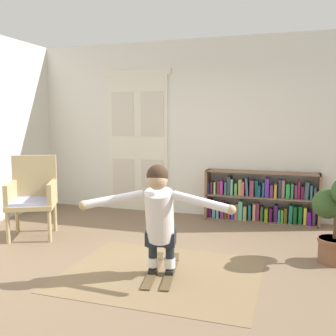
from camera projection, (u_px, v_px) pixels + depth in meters
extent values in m
plane|color=brown|center=(148.00, 269.00, 4.21)|extent=(7.20, 7.20, 0.00)
cube|color=silver|center=(204.00, 128.00, 6.48)|extent=(6.00, 0.10, 2.90)
cube|color=beige|center=(123.00, 144.00, 6.90)|extent=(0.55, 0.04, 2.35)
cube|color=beige|center=(123.00, 114.00, 6.82)|extent=(0.41, 0.01, 0.76)
cube|color=beige|center=(123.00, 177.00, 6.96)|extent=(0.41, 0.01, 0.64)
cube|color=beige|center=(153.00, 144.00, 6.73)|extent=(0.55, 0.04, 2.35)
cube|color=beige|center=(152.00, 114.00, 6.65)|extent=(0.41, 0.01, 0.76)
cube|color=beige|center=(152.00, 178.00, 6.79)|extent=(0.41, 0.01, 0.64)
cube|color=beige|center=(137.00, 72.00, 6.67)|extent=(1.22, 0.04, 0.10)
cube|color=#796244|center=(161.00, 274.00, 4.07)|extent=(2.01, 1.61, 0.01)
cube|color=brown|center=(208.00, 194.00, 6.37)|extent=(0.04, 0.30, 0.79)
cube|color=brown|center=(320.00, 200.00, 5.85)|extent=(0.04, 0.30, 0.79)
cube|color=brown|center=(260.00, 221.00, 6.16)|extent=(1.71, 0.30, 0.02)
cube|color=brown|center=(261.00, 197.00, 6.11)|extent=(1.71, 0.30, 0.02)
cube|color=brown|center=(262.00, 172.00, 6.06)|extent=(1.71, 0.30, 0.02)
cube|color=#531246|center=(210.00, 208.00, 6.39)|extent=(0.06, 0.16, 0.29)
cube|color=teal|center=(215.00, 210.00, 6.36)|extent=(0.06, 0.17, 0.24)
cube|color=#6898A7|center=(219.00, 210.00, 6.33)|extent=(0.03, 0.24, 0.23)
cube|color=#903D86|center=(222.00, 209.00, 6.31)|extent=(0.06, 0.15, 0.27)
cube|color=brown|center=(227.00, 211.00, 6.30)|extent=(0.04, 0.22, 0.24)
cube|color=brown|center=(229.00, 212.00, 6.28)|extent=(0.04, 0.20, 0.20)
cube|color=#3831BE|center=(233.00, 212.00, 6.28)|extent=(0.05, 0.22, 0.20)
cube|color=#A1634F|center=(237.00, 211.00, 6.26)|extent=(0.06, 0.19, 0.24)
cube|color=#53A985|center=(241.00, 210.00, 6.22)|extent=(0.06, 0.23, 0.30)
cube|color=#898F4D|center=(245.00, 213.00, 6.20)|extent=(0.05, 0.22, 0.22)
cube|color=#1E6C77|center=(250.00, 212.00, 6.19)|extent=(0.04, 0.19, 0.24)
cube|color=tan|center=(254.00, 212.00, 6.17)|extent=(0.04, 0.15, 0.26)
cube|color=#853253|center=(258.00, 211.00, 6.17)|extent=(0.05, 0.14, 0.28)
cube|color=#365E33|center=(262.00, 213.00, 6.15)|extent=(0.04, 0.17, 0.23)
cube|color=olive|center=(266.00, 214.00, 6.12)|extent=(0.05, 0.24, 0.20)
cube|color=#501642|center=(271.00, 215.00, 6.08)|extent=(0.05, 0.15, 0.21)
cube|color=#421D5F|center=(276.00, 213.00, 6.09)|extent=(0.05, 0.17, 0.26)
cube|color=teal|center=(279.00, 215.00, 6.07)|extent=(0.03, 0.21, 0.19)
cube|color=green|center=(282.00, 216.00, 6.05)|extent=(0.04, 0.21, 0.20)
cube|color=#544515|center=(286.00, 215.00, 6.01)|extent=(0.05, 0.18, 0.23)
cube|color=#1B6756|center=(291.00, 214.00, 5.99)|extent=(0.06, 0.22, 0.28)
cube|color=#0F4F1D|center=(295.00, 214.00, 6.00)|extent=(0.05, 0.24, 0.27)
cube|color=#126629|center=(300.00, 215.00, 5.96)|extent=(0.05, 0.16, 0.27)
cube|color=yellow|center=(305.00, 216.00, 5.94)|extent=(0.04, 0.16, 0.25)
cube|color=#581382|center=(309.00, 218.00, 5.92)|extent=(0.07, 0.23, 0.20)
cube|color=#4C3262|center=(314.00, 215.00, 5.90)|extent=(0.05, 0.16, 0.29)
cube|color=navy|center=(210.00, 188.00, 6.35)|extent=(0.03, 0.17, 0.19)
cube|color=maroon|center=(212.00, 187.00, 6.33)|extent=(0.03, 0.17, 0.20)
cube|color=#80D89D|center=(216.00, 188.00, 6.31)|extent=(0.03, 0.20, 0.20)
cube|color=brown|center=(219.00, 187.00, 6.31)|extent=(0.04, 0.14, 0.21)
cube|color=#B42F99|center=(222.00, 187.00, 6.27)|extent=(0.04, 0.14, 0.22)
cube|color=#335D5C|center=(226.00, 188.00, 6.27)|extent=(0.03, 0.19, 0.20)
cube|color=#303C52|center=(230.00, 185.00, 6.26)|extent=(0.05, 0.21, 0.29)
cube|color=#62A47D|center=(232.00, 187.00, 6.22)|extent=(0.03, 0.17, 0.25)
cube|color=#61A85F|center=(236.00, 189.00, 6.23)|extent=(0.04, 0.16, 0.19)
cube|color=#99A154|center=(241.00, 187.00, 6.20)|extent=(0.05, 0.16, 0.26)
cube|color=#D84D6D|center=(244.00, 188.00, 6.17)|extent=(0.03, 0.18, 0.22)
cube|color=#3A5B76|center=(247.00, 187.00, 6.15)|extent=(0.06, 0.21, 0.29)
cube|color=#7E334D|center=(252.00, 188.00, 6.12)|extent=(0.06, 0.22, 0.25)
cube|color=#126558|center=(257.00, 188.00, 6.12)|extent=(0.07, 0.16, 0.25)
cube|color=navy|center=(260.00, 190.00, 6.11)|extent=(0.03, 0.22, 0.18)
cube|color=navy|center=(264.00, 189.00, 6.07)|extent=(0.03, 0.19, 0.22)
cube|color=#5027A1|center=(267.00, 187.00, 6.05)|extent=(0.06, 0.20, 0.29)
cube|color=#733578|center=(272.00, 191.00, 6.06)|extent=(0.04, 0.21, 0.19)
cube|color=#A58F2F|center=(276.00, 191.00, 6.01)|extent=(0.04, 0.24, 0.21)
cube|color=navy|center=(280.00, 188.00, 6.00)|extent=(0.04, 0.14, 0.28)
cube|color=#8E665B|center=(283.00, 188.00, 6.01)|extent=(0.04, 0.19, 0.27)
cube|color=green|center=(288.00, 190.00, 5.99)|extent=(0.06, 0.20, 0.22)
cube|color=#3B744B|center=(292.00, 191.00, 5.96)|extent=(0.03, 0.22, 0.23)
cube|color=#572C51|center=(296.00, 192.00, 5.93)|extent=(0.05, 0.15, 0.21)
cube|color=#94184F|center=(299.00, 189.00, 5.91)|extent=(0.03, 0.14, 0.28)
cube|color=#571834|center=(302.00, 192.00, 5.92)|extent=(0.05, 0.16, 0.19)
cube|color=#354E5A|center=(307.00, 190.00, 5.89)|extent=(0.07, 0.19, 0.27)
cube|color=teal|center=(311.00, 192.00, 5.89)|extent=(0.03, 0.16, 0.21)
cube|color=#3A4B60|center=(315.00, 193.00, 5.86)|extent=(0.03, 0.18, 0.19)
cylinder|color=tan|center=(8.00, 228.00, 5.03)|extent=(0.07, 0.07, 0.42)
cylinder|color=tan|center=(50.00, 226.00, 5.11)|extent=(0.07, 0.07, 0.42)
cylinder|color=tan|center=(17.00, 218.00, 5.54)|extent=(0.07, 0.07, 0.42)
cylinder|color=tan|center=(55.00, 217.00, 5.62)|extent=(0.07, 0.07, 0.42)
cube|color=tan|center=(32.00, 205.00, 5.30)|extent=(0.80, 0.80, 0.06)
cube|color=#A4AADB|center=(32.00, 201.00, 5.29)|extent=(0.72, 0.72, 0.04)
cube|color=tan|center=(35.00, 176.00, 5.52)|extent=(0.56, 0.32, 0.60)
cube|color=tan|center=(11.00, 193.00, 5.24)|extent=(0.30, 0.53, 0.28)
cube|color=tan|center=(52.00, 192.00, 5.31)|extent=(0.30, 0.53, 0.28)
cylinder|color=brown|center=(334.00, 251.00, 4.37)|extent=(0.34, 0.34, 0.28)
cylinder|color=brown|center=(334.00, 240.00, 4.35)|extent=(0.36, 0.36, 0.04)
cylinder|color=#4C3823|center=(335.00, 223.00, 4.33)|extent=(0.04, 0.04, 0.36)
sphere|color=#2D4720|center=(328.00, 204.00, 4.42)|extent=(0.34, 0.34, 0.34)
cube|color=brown|center=(153.00, 272.00, 4.08)|extent=(0.24, 0.86, 0.01)
cube|color=brown|center=(159.00, 256.00, 4.46)|extent=(0.11, 0.13, 0.06)
cube|color=black|center=(153.00, 271.00, 4.05)|extent=(0.10, 0.13, 0.04)
cube|color=brown|center=(170.00, 273.00, 4.05)|extent=(0.24, 0.86, 0.01)
cube|color=brown|center=(175.00, 257.00, 4.44)|extent=(0.11, 0.13, 0.06)
cube|color=black|center=(170.00, 272.00, 4.03)|extent=(0.10, 0.13, 0.04)
cylinder|color=white|center=(153.00, 262.00, 4.06)|extent=(0.13, 0.13, 0.10)
cylinder|color=black|center=(153.00, 243.00, 4.04)|extent=(0.10, 0.10, 0.30)
cylinder|color=black|center=(152.00, 236.00, 3.99)|extent=(0.13, 0.13, 0.22)
cylinder|color=white|center=(170.00, 263.00, 4.04)|extent=(0.13, 0.13, 0.10)
cylinder|color=black|center=(170.00, 244.00, 4.01)|extent=(0.10, 0.10, 0.30)
cylinder|color=black|center=(169.00, 237.00, 3.97)|extent=(0.13, 0.13, 0.22)
cube|color=black|center=(161.00, 238.00, 3.98)|extent=(0.33, 0.23, 0.14)
cylinder|color=silver|center=(160.00, 216.00, 3.88)|extent=(0.35, 0.45, 0.58)
sphere|color=tan|center=(157.00, 180.00, 3.70)|extent=(0.23, 0.23, 0.20)
sphere|color=#382619|center=(157.00, 175.00, 3.71)|extent=(0.24, 0.24, 0.21)
cylinder|color=silver|center=(114.00, 199.00, 3.76)|extent=(0.55, 0.35, 0.17)
sphere|color=tan|center=(83.00, 205.00, 3.71)|extent=(0.10, 0.10, 0.09)
cylinder|color=silver|center=(202.00, 202.00, 3.64)|extent=(0.59, 0.16, 0.17)
sphere|color=tan|center=(231.00, 210.00, 3.53)|extent=(0.10, 0.10, 0.09)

